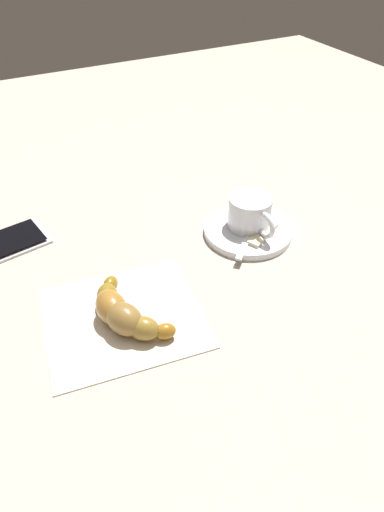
{
  "coord_description": "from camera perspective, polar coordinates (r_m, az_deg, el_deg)",
  "views": [
    {
      "loc": [
        0.2,
        0.42,
        0.41
      ],
      "look_at": [
        -0.01,
        0.01,
        0.03
      ],
      "focal_mm": 31.64,
      "sensor_mm": 36.0,
      "label": 1
    }
  ],
  "objects": [
    {
      "name": "sugar_packet",
      "position": [
        0.66,
        9.03,
        2.79
      ],
      "size": [
        0.07,
        0.05,
        0.01
      ],
      "primitive_type": "cube",
      "rotation": [
        0.0,
        0.0,
        9.92
      ],
      "color": "beige",
      "rests_on": "saucer"
    },
    {
      "name": "teaspoon",
      "position": [
        0.68,
        7.78,
        3.82
      ],
      "size": [
        0.1,
        0.1,
        0.01
      ],
      "color": "silver",
      "rests_on": "saucer"
    },
    {
      "name": "ground_plane",
      "position": [
        0.62,
        -1.08,
        -1.5
      ],
      "size": [
        1.8,
        1.8,
        0.0
      ],
      "primitive_type": "plane",
      "color": "#AAA18E"
    },
    {
      "name": "saucer",
      "position": [
        0.68,
        7.06,
        3.22
      ],
      "size": [
        0.13,
        0.13,
        0.01
      ],
      "primitive_type": "cylinder",
      "color": "silver",
      "rests_on": "ground"
    },
    {
      "name": "croissant",
      "position": [
        0.54,
        -8.91,
        -7.05
      ],
      "size": [
        0.08,
        0.13,
        0.04
      ],
      "color": "brown",
      "rests_on": "napkin"
    },
    {
      "name": "napkin",
      "position": [
        0.56,
        -8.71,
        -7.66
      ],
      "size": [
        0.21,
        0.19,
        0.0
      ],
      "primitive_type": "cube",
      "rotation": [
        0.0,
        0.0,
        -0.13
      ],
      "color": "silver",
      "rests_on": "ground"
    },
    {
      "name": "espresso_cup",
      "position": [
        0.67,
        7.4,
        5.45
      ],
      "size": [
        0.06,
        0.09,
        0.05
      ],
      "color": "silver",
      "rests_on": "saucer"
    }
  ]
}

